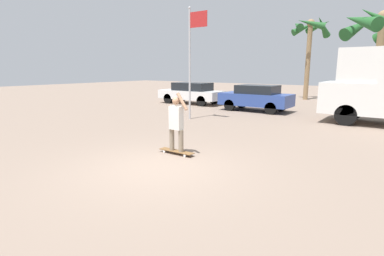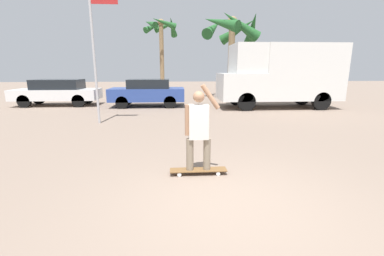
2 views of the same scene
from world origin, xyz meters
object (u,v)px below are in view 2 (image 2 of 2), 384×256
Objects in this scene: parked_car_blue at (148,92)px; flagpole at (96,39)px; skateboard at (198,170)px; palm_tree_center_background at (161,32)px; person_skateboarder at (199,127)px; camper_van at (281,74)px; palm_tree_near_van at (233,31)px; parked_car_white at (57,92)px.

flagpole is at bearing -106.35° from parked_car_blue.
skateboard is 0.18× the size of palm_tree_center_background.
camper_van is at bearing 59.24° from person_skateboarder.
parked_car_blue reaches higher than skateboard.
palm_tree_near_van is (3.57, 13.52, 4.48)m from skateboard.
camper_van reaches higher than parked_car_blue.
palm_tree_center_background is at bearing 82.18° from flagpole.
parked_car_blue is (-1.90, 9.56, -0.17)m from person_skateboarder.
flagpole is at bearing 122.03° from skateboard.
parked_car_blue is 7.74m from palm_tree_near_van.
person_skateboarder is 0.42× the size of parked_car_blue.
parked_car_white is 11.69m from palm_tree_near_van.
skateboard is 18.63m from palm_tree_center_background.
palm_tree_center_background is 1.20× the size of flagpole.
palm_tree_near_van reaches higher than person_skateboarder.
person_skateboarder is at bearing -85.39° from palm_tree_center_background.
parked_car_white is at bearing 172.56° from camper_van.
palm_tree_near_van is 10.90m from flagpole.
person_skateboarder is 0.27× the size of camper_van.
parked_car_white is at bearing 124.24° from skateboard.
palm_tree_near_van reaches higher than flagpole.
palm_tree_near_van is at bearing 75.20° from skateboard.
parked_car_blue is 0.78× the size of flagpole.
skateboard is at bearing -57.97° from flagpole.
person_skateboarder is 0.36× the size of parked_car_white.
parked_car_blue reaches higher than parked_car_white.
palm_tree_center_background reaches higher than flagpole.
parked_car_white is (-7.00, 10.28, -0.17)m from person_skateboarder.
palm_tree_center_background is (5.55, 7.62, 4.24)m from parked_car_white.
camper_van is 1.00× the size of palm_tree_center_background.
parked_car_blue is at bearing 73.65° from flagpole.
parked_car_white is at bearing -126.11° from palm_tree_center_background.
person_skateboarder is at bearing -180.00° from skateboard.
person_skateboarder is 12.44m from parked_car_white.
camper_van is 1.36× the size of parked_car_white.
flagpole is at bearing 122.02° from person_skateboarder.
parked_car_blue is (-7.07, 0.87, -0.99)m from camper_van.
flagpole is at bearing -53.68° from parked_car_white.
palm_tree_near_van is at bearing 51.14° from flagpole.
parked_car_blue is at bearing 173.01° from camper_van.
camper_van is 7.19m from parked_car_blue.
parked_car_white is at bearing 126.32° from flagpole.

